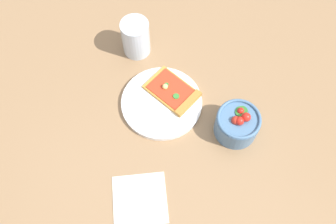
% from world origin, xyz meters
% --- Properties ---
extents(ground_plane, '(2.40, 2.40, 0.00)m').
position_xyz_m(ground_plane, '(0.00, 0.00, 0.00)').
color(ground_plane, '#93704C').
rests_on(ground_plane, ground).
extents(plate, '(0.22, 0.22, 0.01)m').
position_xyz_m(plate, '(-0.03, 0.02, 0.01)').
color(plate, white).
rests_on(plate, ground_plane).
extents(pizza_slice_main, '(0.17, 0.16, 0.02)m').
position_xyz_m(pizza_slice_main, '(-0.01, -0.02, 0.02)').
color(pizza_slice_main, gold).
rests_on(pizza_slice_main, plate).
extents(salad_bowl, '(0.11, 0.11, 0.09)m').
position_xyz_m(salad_bowl, '(-0.15, -0.16, 0.04)').
color(salad_bowl, '#4C7299').
rests_on(salad_bowl, ground_plane).
extents(soda_glass, '(0.08, 0.08, 0.11)m').
position_xyz_m(soda_glass, '(0.17, 0.05, 0.05)').
color(soda_glass, silver).
rests_on(soda_glass, ground_plane).
extents(paper_napkin, '(0.14, 0.15, 0.00)m').
position_xyz_m(paper_napkin, '(-0.28, 0.13, 0.00)').
color(paper_napkin, silver).
rests_on(paper_napkin, ground_plane).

